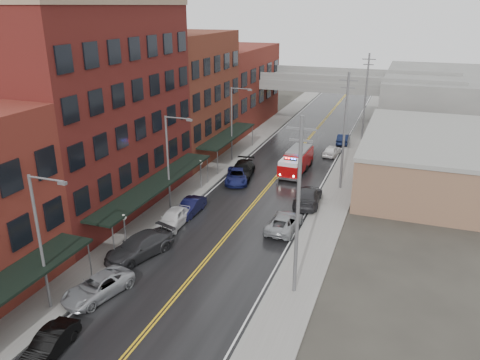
% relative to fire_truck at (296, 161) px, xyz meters
% --- Properties ---
extents(road, '(11.00, 160.00, 0.02)m').
position_rel_fire_truck_xyz_m(road, '(-1.66, -8.30, -1.39)').
color(road, black).
rests_on(road, ground).
extents(sidewalk_left, '(3.00, 160.00, 0.15)m').
position_rel_fire_truck_xyz_m(sidewalk_left, '(-8.96, -8.30, -1.33)').
color(sidewalk_left, slate).
rests_on(sidewalk_left, ground).
extents(sidewalk_right, '(3.00, 160.00, 0.15)m').
position_rel_fire_truck_xyz_m(sidewalk_right, '(5.64, -8.30, -1.33)').
color(sidewalk_right, slate).
rests_on(sidewalk_right, ground).
extents(curb_left, '(0.30, 160.00, 0.15)m').
position_rel_fire_truck_xyz_m(curb_left, '(-7.31, -8.30, -1.33)').
color(curb_left, gray).
rests_on(curb_left, ground).
extents(curb_right, '(0.30, 160.00, 0.15)m').
position_rel_fire_truck_xyz_m(curb_right, '(3.99, -8.30, -1.33)').
color(curb_right, gray).
rests_on(curb_right, ground).
extents(brick_building_b, '(9.00, 20.00, 18.00)m').
position_rel_fire_truck_xyz_m(brick_building_b, '(-14.96, -15.30, 7.60)').
color(brick_building_b, '#5A1917').
rests_on(brick_building_b, ground).
extents(brick_building_c, '(9.00, 15.00, 15.00)m').
position_rel_fire_truck_xyz_m(brick_building_c, '(-14.96, 2.20, 6.10)').
color(brick_building_c, '#5F271C').
rests_on(brick_building_c, ground).
extents(brick_building_far, '(9.00, 20.00, 12.00)m').
position_rel_fire_truck_xyz_m(brick_building_far, '(-14.96, 19.70, 4.60)').
color(brick_building_far, maroon).
rests_on(brick_building_far, ground).
extents(tan_building, '(14.00, 22.00, 5.00)m').
position_rel_fire_truck_xyz_m(tan_building, '(14.34, 1.70, 1.10)').
color(tan_building, '#886149').
rests_on(tan_building, ground).
extents(right_far_block, '(18.00, 30.00, 8.00)m').
position_rel_fire_truck_xyz_m(right_far_block, '(16.34, 31.70, 2.60)').
color(right_far_block, slate).
rests_on(right_far_block, ground).
extents(awning_1, '(2.60, 18.00, 3.09)m').
position_rel_fire_truck_xyz_m(awning_1, '(-9.15, -15.30, 1.59)').
color(awning_1, black).
rests_on(awning_1, ground).
extents(awning_2, '(2.60, 13.00, 3.09)m').
position_rel_fire_truck_xyz_m(awning_2, '(-9.15, 2.20, 1.58)').
color(awning_2, black).
rests_on(awning_2, ground).
extents(globe_lamp_1, '(0.44, 0.44, 3.12)m').
position_rel_fire_truck_xyz_m(globe_lamp_1, '(-8.06, -22.30, 0.91)').
color(globe_lamp_1, '#59595B').
rests_on(globe_lamp_1, ground).
extents(globe_lamp_2, '(0.44, 0.44, 3.12)m').
position_rel_fire_truck_xyz_m(globe_lamp_2, '(-8.06, -8.30, 0.91)').
color(globe_lamp_2, '#59595B').
rests_on(globe_lamp_2, ground).
extents(street_lamp_0, '(2.64, 0.22, 9.00)m').
position_rel_fire_truck_xyz_m(street_lamp_0, '(-8.21, -30.30, 3.78)').
color(street_lamp_0, '#59595B').
rests_on(street_lamp_0, ground).
extents(street_lamp_1, '(2.64, 0.22, 9.00)m').
position_rel_fire_truck_xyz_m(street_lamp_1, '(-8.21, -14.30, 3.78)').
color(street_lamp_1, '#59595B').
rests_on(street_lamp_1, ground).
extents(street_lamp_2, '(2.64, 0.22, 9.00)m').
position_rel_fire_truck_xyz_m(street_lamp_2, '(-8.21, 1.70, 3.78)').
color(street_lamp_2, '#59595B').
rests_on(street_lamp_2, ground).
extents(utility_pole_0, '(1.80, 0.24, 12.00)m').
position_rel_fire_truck_xyz_m(utility_pole_0, '(5.54, -23.30, 4.90)').
color(utility_pole_0, '#59595B').
rests_on(utility_pole_0, ground).
extents(utility_pole_1, '(1.80, 0.24, 12.00)m').
position_rel_fire_truck_xyz_m(utility_pole_1, '(5.54, -3.30, 4.90)').
color(utility_pole_1, '#59595B').
rests_on(utility_pole_1, ground).
extents(utility_pole_2, '(1.80, 0.24, 12.00)m').
position_rel_fire_truck_xyz_m(utility_pole_2, '(5.54, 16.70, 4.90)').
color(utility_pole_2, '#59595B').
rests_on(utility_pole_2, ground).
extents(overpass, '(40.00, 10.00, 7.50)m').
position_rel_fire_truck_xyz_m(overpass, '(-1.66, 23.70, 4.58)').
color(overpass, slate).
rests_on(overpass, ground).
extents(fire_truck, '(3.09, 7.19, 2.59)m').
position_rel_fire_truck_xyz_m(fire_truck, '(0.00, 0.00, 0.00)').
color(fire_truck, '#900608').
rests_on(fire_truck, ground).
extents(parked_car_left_1, '(1.83, 4.16, 1.33)m').
position_rel_fire_truck_xyz_m(parked_car_left_1, '(-5.59, -33.60, -0.74)').
color(parked_car_left_1, black).
rests_on(parked_car_left_1, ground).
extents(parked_car_left_2, '(3.46, 5.36, 1.37)m').
position_rel_fire_truck_xyz_m(parked_car_left_2, '(-6.46, -28.10, -0.72)').
color(parked_car_left_2, gray).
rests_on(parked_car_left_2, ground).
extents(parked_car_left_3, '(4.07, 6.22, 1.68)m').
position_rel_fire_truck_xyz_m(parked_car_left_3, '(-6.66, -22.60, -0.57)').
color(parked_car_left_3, '#2B2B2E').
rests_on(parked_car_left_3, ground).
extents(parked_car_left_4, '(1.98, 4.64, 1.56)m').
position_rel_fire_truck_xyz_m(parked_car_left_4, '(-6.66, -17.10, -0.62)').
color(parked_car_left_4, silver).
rests_on(parked_car_left_4, ground).
extents(parked_car_left_5, '(1.53, 4.20, 1.38)m').
position_rel_fire_truck_xyz_m(parked_car_left_5, '(-6.42, -14.27, -0.72)').
color(parked_car_left_5, black).
rests_on(parked_car_left_5, ground).
extents(parked_car_left_6, '(3.67, 5.54, 1.42)m').
position_rel_fire_truck_xyz_m(parked_car_left_6, '(-5.26, -5.10, -0.70)').
color(parked_car_left_6, navy).
rests_on(parked_car_left_6, ground).
extents(parked_car_left_7, '(3.19, 5.95, 1.64)m').
position_rel_fire_truck_xyz_m(parked_car_left_7, '(-5.26, -3.50, -0.58)').
color(parked_car_left_7, black).
rests_on(parked_car_left_7, ground).
extents(parked_car_right_0, '(2.54, 5.16, 1.41)m').
position_rel_fire_truck_xyz_m(parked_car_right_0, '(2.51, -14.50, -0.70)').
color(parked_car_right_0, gray).
rests_on(parked_car_right_0, ground).
extents(parked_car_right_1, '(2.80, 5.93, 1.67)m').
position_rel_fire_truck_xyz_m(parked_car_right_1, '(3.21, -8.46, -0.57)').
color(parked_car_right_1, '#2A292C').
rests_on(parked_car_right_1, ground).
extents(parked_car_right_2, '(2.07, 4.12, 1.35)m').
position_rel_fire_truck_xyz_m(parked_car_right_2, '(2.79, 7.90, -0.73)').
color(parked_car_right_2, white).
rests_on(parked_car_right_2, ground).
extents(parked_car_right_3, '(1.66, 4.36, 1.42)m').
position_rel_fire_truck_xyz_m(parked_car_right_3, '(3.34, 13.90, -0.69)').
color(parked_car_right_3, black).
rests_on(parked_car_right_3, ground).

